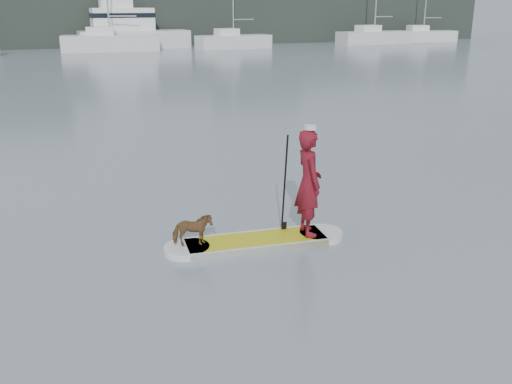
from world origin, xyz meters
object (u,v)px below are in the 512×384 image
object	(u,v)px
motor_yacht_a	(129,30)
paddleboard	(256,242)
paddler	(309,183)
sailboat_g	(423,35)
sailboat_e	(233,41)
sailboat_d	(110,41)
dog	(192,230)
sailboat_f	(373,36)

from	to	relation	value
motor_yacht_a	paddleboard	bearing A→B (deg)	-97.86
paddler	sailboat_g	world-z (taller)	sailboat_g
paddler	sailboat_e	distance (m)	47.31
paddleboard	paddler	distance (m)	1.42
sailboat_e	motor_yacht_a	xyz separation A→B (m)	(-9.42, 3.19, 1.00)
sailboat_d	sailboat_g	distance (m)	35.10
paddleboard	dog	size ratio (longest dim) A/B	4.84
paddleboard	motor_yacht_a	distance (m)	48.80
sailboat_d	sailboat_g	xyz separation A→B (m)	(35.06, 1.73, -0.12)
paddleboard	sailboat_g	xyz separation A→B (m)	(37.64, 47.78, 0.73)
sailboat_g	sailboat_d	bearing A→B (deg)	-168.70
sailboat_d	sailboat_f	distance (m)	27.94
paddleboard	sailboat_f	size ratio (longest dim) A/B	0.26
dog	sailboat_e	xyz separation A→B (m)	(15.31, 45.26, 0.34)
sailboat_e	sailboat_g	distance (m)	23.59
dog	sailboat_g	xyz separation A→B (m)	(38.78, 47.69, 0.38)
paddleboard	sailboat_e	xyz separation A→B (m)	(14.18, 45.35, 0.69)
sailboat_f	paddler	bearing A→B (deg)	-127.15
paddleboard	sailboat_d	world-z (taller)	sailboat_d
paddler	sailboat_d	xyz separation A→B (m)	(1.61, 46.12, -0.18)
motor_yacht_a	paddler	bearing A→B (deg)	-96.71
sailboat_e	sailboat_g	size ratio (longest dim) A/B	0.92
dog	motor_yacht_a	world-z (taller)	motor_yacht_a
paddleboard	dog	bearing A→B (deg)	180.00
sailboat_e	sailboat_f	bearing A→B (deg)	-2.40
paddleboard	paddler	bearing A→B (deg)	0.00
sailboat_g	paddleboard	bearing A→B (deg)	-119.77
paddleboard	dog	distance (m)	1.19
sailboat_d	sailboat_e	xyz separation A→B (m)	(11.60, -0.69, -0.16)
paddleboard	motor_yacht_a	xyz separation A→B (m)	(4.76, 48.54, 1.69)
motor_yacht_a	sailboat_g	world-z (taller)	sailboat_g
sailboat_e	sailboat_d	bearing A→B (deg)	169.76
sailboat_d	motor_yacht_a	distance (m)	3.41
paddleboard	sailboat_g	world-z (taller)	sailboat_g
sailboat_f	sailboat_g	world-z (taller)	sailboat_f
sailboat_d	sailboat_e	bearing A→B (deg)	1.95
sailboat_d	motor_yacht_a	size ratio (longest dim) A/B	1.21
sailboat_e	sailboat_g	xyz separation A→B (m)	(23.46, 2.43, 0.04)
paddleboard	sailboat_f	xyz separation A→B (m)	(30.51, 46.61, 0.78)
sailboat_d	motor_yacht_a	xyz separation A→B (m)	(2.17, 2.49, 0.84)
dog	motor_yacht_a	bearing A→B (deg)	-0.06
sailboat_d	motor_yacht_a	world-z (taller)	sailboat_d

